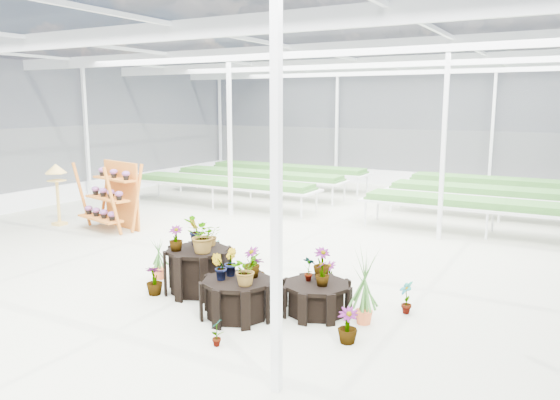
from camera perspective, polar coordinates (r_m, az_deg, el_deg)
The scene contains 10 objects.
ground_plane at distance 11.18m, azimuth -3.81°, elevation -6.71°, with size 24.00×24.00×0.00m, color gray.
greenhouse_shell at distance 10.75m, azimuth -3.95°, elevation 4.85°, with size 18.00×24.00×4.50m, color white, non-canonical shape.
steel_frame at distance 10.75m, azimuth -3.95°, elevation 4.85°, with size 18.00×24.00×4.50m, color silver, non-canonical shape.
nursery_benches at distance 17.43m, azimuth 9.02°, elevation 0.68°, with size 16.00×7.00×0.84m, color silver, non-canonical shape.
plinth_tall at distance 9.57m, azimuth -8.55°, elevation -7.30°, with size 1.13×1.13×0.77m, color black.
plinth_mid at distance 8.47m, azimuth -4.46°, elevation -10.18°, with size 1.12×1.12×0.59m, color black.
plinth_low at distance 8.61m, azimuth 3.82°, elevation -10.20°, with size 1.08×1.08×0.49m, color black.
shelf_rack at distance 14.66m, azimuth -17.45°, elevation 0.37°, with size 1.65×0.87×1.74m, color #C56A20, non-canonical shape.
bird_table at distance 15.67m, azimuth -22.22°, elevation 0.53°, with size 0.40×0.40×1.66m, color gold, non-canonical shape.
nursery_plants at distance 9.01m, azimuth -3.27°, elevation -6.66°, with size 4.87×3.10×1.38m.
Camera 1 is at (5.80, -9.00, 3.22)m, focal length 35.00 mm.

